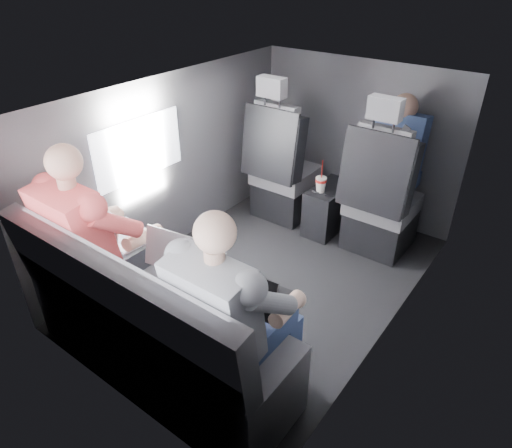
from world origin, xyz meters
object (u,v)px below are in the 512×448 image
Objects in this scene: laptop_black at (258,295)px; passenger_rear_right at (235,315)px; soda_cup at (321,184)px; center_console at (328,208)px; laptop_white at (117,232)px; front_seat_right at (380,205)px; passenger_front_right at (397,151)px; rear_bench at (154,332)px; passenger_rear_left at (100,241)px; laptop_silver at (184,255)px; front_seat_left at (282,175)px.

passenger_rear_right is (-0.00, -0.17, -0.00)m from laptop_black.
center_console is at bearing 78.12° from soda_cup.
center_console is 1.85m from laptop_white.
front_seat_right is 1.67× the size of passenger_front_right.
rear_bench is at bearing -168.99° from passenger_rear_right.
laptop_white is 0.13m from passenger_rear_left.
laptop_silver is 1.11× the size of laptop_black.
laptop_black is (0.04, -1.63, 0.23)m from front_seat_right.
laptop_silver is 0.47× the size of passenger_front_right.
laptop_black is at bearing 9.94° from passenger_rear_left.
center_console is at bearing 88.84° from laptop_silver.
laptop_silver is (0.42, -1.60, 0.23)m from front_seat_left.
passenger_rear_left is (0.01, -0.13, 0.01)m from laptop_white.
front_seat_right is 0.49m from soda_cup.
soda_cup is at bearing -10.49° from front_seat_left.
rear_bench is 1.27× the size of passenger_rear_left.
laptop_white is 1.13× the size of laptop_black.
front_seat_left is 1.00× the size of passenger_rear_left.
front_seat_right is at bearing 91.53° from laptop_black.
rear_bench reaches higher than laptop_silver.
center_console is at bearing 104.85° from passenger_rear_right.
passenger_front_right is (0.88, 0.26, 0.34)m from front_seat_left.
front_seat_right is 0.79× the size of rear_bench.
passenger_front_right reaches higher than rear_bench.
laptop_white is 1.01m from laptop_black.
rear_bench is at bearing -151.43° from laptop_black.
passenger_rear_right is (0.49, -1.85, 0.43)m from center_console.
front_seat_right is (0.90, 0.00, 0.00)m from front_seat_left.
center_console is 1.48× the size of laptop_black.
soda_cup reaches higher than center_console.
front_seat_right reaches higher than passenger_front_right.
laptop_silver is at bearing -90.31° from soda_cup.
front_seat_left is 3.91× the size of laptop_black.
passenger_rear_right is at bearing 0.04° from passenger_rear_left.
laptop_white is 1.01m from passenger_rear_right.
passenger_rear_right is at bearing -21.33° from laptop_silver.
front_seat_left and front_seat_right have the same top height.
passenger_rear_right is (0.99, 0.00, -0.02)m from passenger_rear_left.
passenger_rear_left reaches higher than soda_cup.
rear_bench is 4.47× the size of laptop_silver.
laptop_black is at bearing -71.55° from soda_cup.
rear_bench is 2.25m from passenger_front_right.
passenger_front_right reaches higher than laptop_black.
laptop_silver is 0.53m from laptop_black.
laptop_white is 0.30× the size of passenger_rear_right.
laptop_white is at bearing -177.37° from laptop_black.
passenger_rear_left is at bearing -91.60° from front_seat_left.
front_seat_left is at bearing 180.00° from front_seat_right.
laptop_black is 0.17m from passenger_rear_right.
front_seat_right reaches higher than laptop_black.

